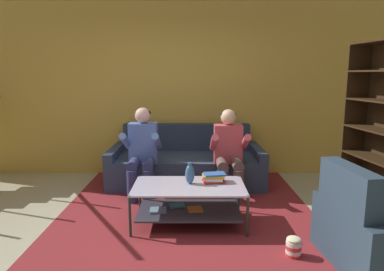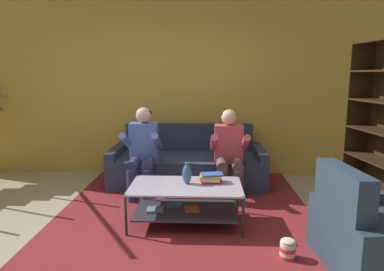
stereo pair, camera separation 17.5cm
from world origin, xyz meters
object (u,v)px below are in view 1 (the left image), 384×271
object	(u,v)px
person_seated_left	(141,149)
popcorn_tub	(293,247)
bookshelf	(378,149)
book_stack	(213,178)
couch	(185,164)
armchair	(376,234)
vase	(189,174)
person_seated_right	(228,150)
coffee_table	(187,198)

from	to	relation	value
person_seated_left	popcorn_tub	size ratio (longest dim) A/B	6.18
bookshelf	book_stack	bearing A→B (deg)	-173.70
couch	armchair	size ratio (longest dim) A/B	2.26
vase	popcorn_tub	xyz separation A→B (m)	(0.94, -0.76, -0.46)
couch	popcorn_tub	bearing A→B (deg)	-65.17
person_seated_right	vase	world-z (taller)	person_seated_right
armchair	popcorn_tub	bearing A→B (deg)	168.40
couch	popcorn_tub	distance (m)	2.40
person_seated_left	person_seated_right	size ratio (longest dim) A/B	1.02
couch	bookshelf	bearing A→B (deg)	-26.87
coffee_table	armchair	bearing A→B (deg)	-27.26
couch	coffee_table	xyz separation A→B (m)	(0.04, -1.47, 0.02)
coffee_table	armchair	size ratio (longest dim) A/B	1.21
couch	person_seated_left	distance (m)	0.89
book_stack	popcorn_tub	size ratio (longest dim) A/B	1.39
popcorn_tub	coffee_table	bearing A→B (deg)	143.90
book_stack	popcorn_tub	bearing A→B (deg)	-50.11
couch	vase	size ratio (longest dim) A/B	9.44
vase	person_seated_left	bearing A→B (deg)	127.13
vase	popcorn_tub	world-z (taller)	vase
book_stack	bookshelf	world-z (taller)	bookshelf
person_seated_right	popcorn_tub	distance (m)	1.74
vase	coffee_table	bearing A→B (deg)	-107.29
person_seated_left	vase	size ratio (longest dim) A/B	4.98
person_seated_right	book_stack	distance (m)	0.84
couch	person_seated_left	xyz separation A→B (m)	(-0.58, -0.57, 0.37)
coffee_table	book_stack	distance (m)	0.36
coffee_table	bookshelf	xyz separation A→B (m)	(2.22, 0.32, 0.48)
vase	armchair	world-z (taller)	armchair
vase	book_stack	distance (m)	0.28
coffee_table	armchair	xyz separation A→B (m)	(1.62, -0.84, -0.01)
person_seated_right	vase	xyz separation A→B (m)	(-0.52, -0.84, -0.08)
bookshelf	popcorn_tub	bearing A→B (deg)	-140.96
person_seated_left	bookshelf	distance (m)	2.91
person_seated_right	book_stack	size ratio (longest dim) A/B	4.37
popcorn_tub	bookshelf	bearing A→B (deg)	39.04
couch	person_seated_right	bearing A→B (deg)	-44.83
coffee_table	bookshelf	size ratio (longest dim) A/B	0.60
couch	person_seated_right	distance (m)	0.89
coffee_table	person_seated_right	bearing A→B (deg)	59.34
person_seated_right	armchair	xyz separation A→B (m)	(1.09, -1.73, -0.35)
person_seated_left	coffee_table	xyz separation A→B (m)	(0.62, -0.90, -0.35)
couch	armchair	bearing A→B (deg)	-54.15
person_seated_left	bookshelf	bearing A→B (deg)	-11.47
person_seated_left	book_stack	xyz separation A→B (m)	(0.91, -0.79, -0.16)
popcorn_tub	couch	bearing A→B (deg)	114.83
person_seated_left	popcorn_tub	world-z (taller)	person_seated_left
armchair	book_stack	bearing A→B (deg)	144.78
vase	popcorn_tub	distance (m)	1.29
person_seated_left	bookshelf	size ratio (longest dim) A/B	0.60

